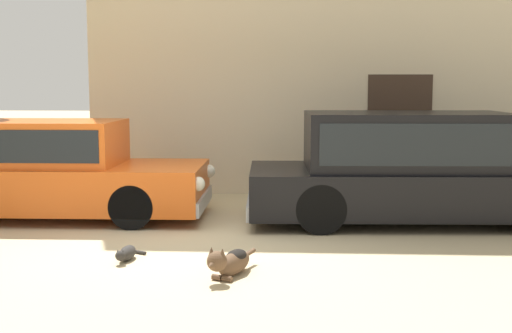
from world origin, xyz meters
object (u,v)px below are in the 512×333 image
at_px(parked_sedan_nearest, 53,170).
at_px(stray_cat, 127,253).
at_px(stray_dog_spotted, 231,262).
at_px(parked_sedan_second, 411,165).

bearing_deg(parked_sedan_nearest, stray_cat, -55.26).
relative_size(parked_sedan_nearest, stray_dog_spotted, 4.84).
relative_size(parked_sedan_second, stray_cat, 8.09).
xyz_separation_m(parked_sedan_nearest, parked_sedan_second, (5.14, -0.05, 0.10)).
distance_m(parked_sedan_second, stray_cat, 4.23).
height_order(parked_sedan_nearest, stray_dog_spotted, parked_sedan_nearest).
relative_size(parked_sedan_second, stray_dog_spotted, 5.19).
distance_m(parked_sedan_second, stray_dog_spotted, 3.69).
xyz_separation_m(parked_sedan_nearest, stray_cat, (1.65, -2.32, -0.62)).
distance_m(parked_sedan_nearest, parked_sedan_second, 5.15).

